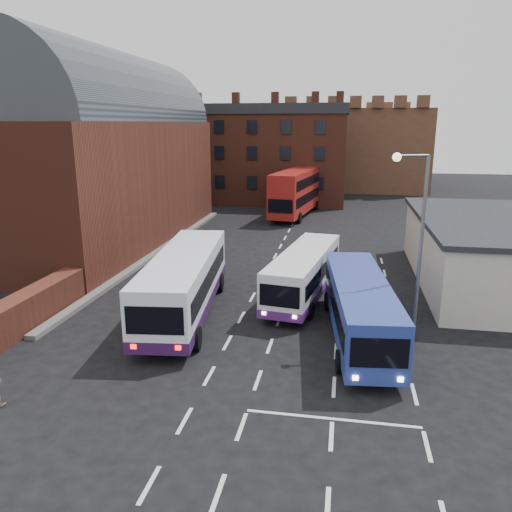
% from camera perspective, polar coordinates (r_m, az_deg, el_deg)
% --- Properties ---
extents(ground, '(180.00, 180.00, 0.00)m').
position_cam_1_polar(ground, '(21.51, -4.79, -12.50)').
color(ground, black).
extents(railway_station, '(12.00, 28.00, 16.00)m').
position_cam_1_polar(railway_station, '(44.53, -17.77, 11.31)').
color(railway_station, '#602B1E').
rests_on(railway_station, ground).
extents(forecourt_wall, '(1.20, 10.00, 1.80)m').
position_cam_1_polar(forecourt_wall, '(27.04, -25.19, -5.99)').
color(forecourt_wall, '#602B1E').
rests_on(forecourt_wall, ground).
extents(cream_building, '(10.40, 16.40, 4.25)m').
position_cam_1_polar(cream_building, '(34.78, 26.41, 0.48)').
color(cream_building, beige).
rests_on(cream_building, ground).
extents(brick_terrace, '(22.00, 10.00, 11.00)m').
position_cam_1_polar(brick_terrace, '(65.52, 0.37, 11.05)').
color(brick_terrace, brown).
rests_on(brick_terrace, ground).
extents(castle_keep, '(22.00, 22.00, 12.00)m').
position_cam_1_polar(castle_keep, '(84.52, 10.97, 11.99)').
color(castle_keep, brown).
rests_on(castle_keep, ground).
extents(bus_white_outbound, '(4.15, 12.37, 3.31)m').
position_cam_1_polar(bus_white_outbound, '(26.52, -8.19, -2.65)').
color(bus_white_outbound, white).
rests_on(bus_white_outbound, ground).
extents(bus_white_inbound, '(3.82, 10.37, 2.77)m').
position_cam_1_polar(bus_white_inbound, '(29.07, 5.50, -1.65)').
color(bus_white_inbound, white).
rests_on(bus_white_inbound, ground).
extents(bus_blue, '(3.56, 10.79, 2.89)m').
position_cam_1_polar(bus_blue, '(23.81, 11.78, -5.51)').
color(bus_blue, '#293B95').
rests_on(bus_blue, ground).
extents(bus_red_double, '(4.60, 12.77, 5.00)m').
position_cam_1_polar(bus_red_double, '(55.07, 4.57, 7.30)').
color(bus_red_double, maroon).
rests_on(bus_red_double, ground).
extents(street_lamp, '(1.67, 0.83, 8.68)m').
position_cam_1_polar(street_lamp, '(23.64, 17.83, 2.85)').
color(street_lamp, slate).
rests_on(street_lamp, ground).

